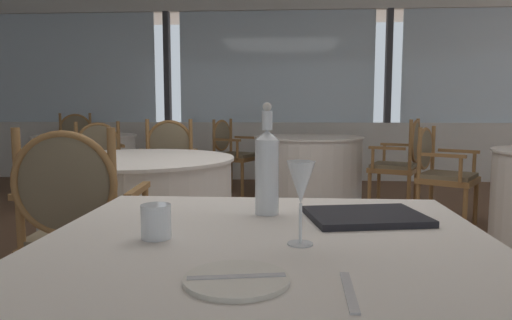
{
  "coord_description": "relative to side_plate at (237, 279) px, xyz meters",
  "views": [
    {
      "loc": [
        0.18,
        -2.77,
        1.08
      ],
      "look_at": [
        0.08,
        -1.3,
        0.91
      ],
      "focal_mm": 33.26,
      "sensor_mm": 36.0,
      "label": 1
    }
  ],
  "objects": [
    {
      "name": "menu_book",
      "position": [
        0.33,
        0.54,
        0.01
      ],
      "size": [
        0.38,
        0.31,
        0.02
      ],
      "primitive_type": "cube",
      "rotation": [
        0.0,
        0.0,
        0.19
      ],
      "color": "black",
      "rests_on": "foreground_table"
    },
    {
      "name": "dining_chair_3_1",
      "position": [
        -0.62,
        5.03,
        -0.2
      ],
      "size": [
        0.61,
        0.64,
        0.93
      ],
      "rotation": [
        0.0,
        0.0,
        12.14
      ],
      "color": "olive",
      "rests_on": "ground_plane"
    },
    {
      "name": "side_plate",
      "position": [
        0.0,
        0.0,
        0.0
      ],
      "size": [
        0.21,
        0.21,
        0.01
      ],
      "primitive_type": "cylinder",
      "color": "silver",
      "rests_on": "foreground_table"
    },
    {
      "name": "butter_knife",
      "position": [
        0.0,
        0.0,
        0.01
      ],
      "size": [
        0.19,
        0.05,
        0.0
      ],
      "primitive_type": "cube",
      "rotation": [
        0.0,
        0.0,
        0.17
      ],
      "color": "silver",
      "rests_on": "foreground_table"
    },
    {
      "name": "dining_chair_2_1",
      "position": [
        -0.85,
        1.14,
        -0.17
      ],
      "size": [
        0.56,
        0.5,
        0.99
      ],
      "rotation": [
        0.0,
        0.0,
        7.92
      ],
      "color": "olive",
      "rests_on": "ground_plane"
    },
    {
      "name": "water_tumbler",
      "position": [
        -0.24,
        0.29,
        0.04
      ],
      "size": [
        0.08,
        0.08,
        0.09
      ],
      "primitive_type": "cylinder",
      "color": "white",
      "rests_on": "foreground_table"
    },
    {
      "name": "dinner_fork",
      "position": [
        0.21,
        -0.04,
        -0.0
      ],
      "size": [
        0.02,
        0.19,
        0.0
      ],
      "primitive_type": "cube",
      "rotation": [
        0.0,
        0.0,
        1.55
      ],
      "color": "silver",
      "rests_on": "foreground_table"
    },
    {
      "name": "background_table_3",
      "position": [
        0.34,
        4.59,
        -0.37
      ],
      "size": [
        1.26,
        1.26,
        0.74
      ],
      "color": "white",
      "rests_on": "ground_plane"
    },
    {
      "name": "dining_chair_2_0",
      "position": [
        -0.99,
        3.31,
        -0.18
      ],
      "size": [
        0.56,
        0.5,
        0.97
      ],
      "rotation": [
        0.0,
        0.0,
        4.78
      ],
      "color": "olive",
      "rests_on": "ground_plane"
    },
    {
      "name": "ground_plane",
      "position": [
        -0.08,
        1.88,
        -0.74
      ],
      "size": [
        14.73,
        14.73,
        0.0
      ],
      "primitive_type": "plane",
      "color": "brown"
    },
    {
      "name": "dining_chair_3_0",
      "position": [
        1.3,
        4.16,
        -0.19
      ],
      "size": [
        0.61,
        0.64,
        0.95
      ],
      "rotation": [
        0.0,
        0.0,
        9.0
      ],
      "color": "olive",
      "rests_on": "ground_plane"
    },
    {
      "name": "background_table_2",
      "position": [
        -0.92,
        2.23,
        -0.37
      ],
      "size": [
        1.32,
        1.32,
        0.74
      ],
      "color": "white",
      "rests_on": "ground_plane"
    },
    {
      "name": "water_bottle",
      "position": [
        0.03,
        0.6,
        0.14
      ],
      "size": [
        0.08,
        0.08,
        0.35
      ],
      "color": "white",
      "rests_on": "foreground_table"
    },
    {
      "name": "dining_chair_0_1",
      "position": [
        1.47,
        3.48,
        -0.22
      ],
      "size": [
        0.64,
        0.65,
        0.9
      ],
      "rotation": [
        0.0,
        0.0,
        11.99
      ],
      "color": "olive",
      "rests_on": "ground_plane"
    },
    {
      "name": "wine_glass",
      "position": [
        0.13,
        0.26,
        0.15
      ],
      "size": [
        0.07,
        0.07,
        0.21
      ],
      "color": "white",
      "rests_on": "foreground_table"
    },
    {
      "name": "window_wall_far",
      "position": [
        -0.08,
        6.14,
        0.34
      ],
      "size": [
        10.28,
        0.14,
        2.71
      ],
      "color": "silver",
      "rests_on": "ground_plane"
    },
    {
      "name": "dining_chair_1_1",
      "position": [
        -2.88,
        5.6,
        -0.17
      ],
      "size": [
        0.65,
        0.63,
        0.99
      ],
      "rotation": [
        0.0,
        0.0,
        11.51
      ],
      "color": "olive",
      "rests_on": "ground_plane"
    },
    {
      "name": "dining_chair_1_0",
      "position": [
        -1.84,
        3.79,
        -0.2
      ],
      "size": [
        0.65,
        0.63,
        0.93
      ],
      "rotation": [
        0.0,
        0.0,
        8.37
      ],
      "color": "olive",
      "rests_on": "ground_plane"
    },
    {
      "name": "background_table_1",
      "position": [
        -2.36,
        4.69,
        -0.37
      ],
      "size": [
        1.23,
        1.23,
        0.74
      ],
      "color": "white",
      "rests_on": "ground_plane"
    }
  ]
}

